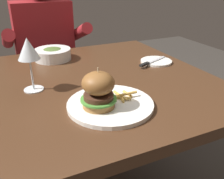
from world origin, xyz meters
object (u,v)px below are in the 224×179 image
(bread_plate, at_px, (156,61))
(main_plate, at_px, (110,104))
(table_knife, at_px, (150,62))
(diner_person, at_px, (47,65))
(burger_sandwich, at_px, (98,90))
(wine_glass, at_px, (28,51))
(soup_bowl, at_px, (53,54))

(bread_plate, bearing_deg, main_plate, -141.35)
(main_plate, height_order, bread_plate, main_plate)
(bread_plate, xyz_separation_m, table_knife, (-0.05, -0.02, 0.01))
(bread_plate, distance_m, diner_person, 0.83)
(burger_sandwich, distance_m, wine_glass, 0.30)
(wine_glass, relative_size, diner_person, 0.17)
(table_knife, height_order, soup_bowl, soup_bowl)
(burger_sandwich, height_order, bread_plate, burger_sandwich)
(main_plate, relative_size, wine_glass, 1.44)
(burger_sandwich, distance_m, table_knife, 0.49)
(main_plate, bearing_deg, table_knife, 40.40)
(main_plate, bearing_deg, bread_plate, 38.65)
(main_plate, bearing_deg, soup_bowl, 96.09)
(soup_bowl, bearing_deg, wine_glass, -114.03)
(main_plate, distance_m, soup_bowl, 0.57)
(soup_bowl, bearing_deg, main_plate, -83.91)
(wine_glass, bearing_deg, diner_person, 76.48)
(bread_plate, bearing_deg, burger_sandwich, -143.62)
(wine_glass, bearing_deg, bread_plate, 7.08)
(bread_plate, bearing_deg, diner_person, 120.34)
(burger_sandwich, height_order, table_knife, burger_sandwich)
(burger_sandwich, xyz_separation_m, wine_glass, (-0.16, 0.24, 0.08))
(wine_glass, bearing_deg, table_knife, 5.72)
(bread_plate, height_order, diner_person, diner_person)
(main_plate, height_order, table_knife, table_knife)
(main_plate, height_order, diner_person, diner_person)
(soup_bowl, xyz_separation_m, diner_person, (0.04, 0.44, -0.21))
(wine_glass, distance_m, diner_person, 0.86)
(wine_glass, xyz_separation_m, soup_bowl, (0.15, 0.33, -0.12))
(burger_sandwich, relative_size, soup_bowl, 0.72)
(bread_plate, distance_m, table_knife, 0.05)
(diner_person, bearing_deg, bread_plate, -59.66)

